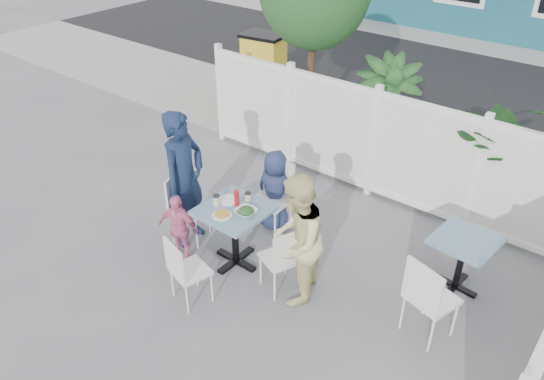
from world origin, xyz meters
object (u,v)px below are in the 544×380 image
Objects in this scene: man at (184,179)px; utility_cabinet at (264,72)px; boy at (275,191)px; spare_table at (463,251)px; woman at (296,241)px; chair_left at (183,202)px; toddler at (178,228)px; chair_right at (284,256)px; main_table at (234,221)px; chair_back at (275,191)px; chair_near at (184,268)px.

utility_cabinet is at bearing 18.17° from man.
spare_table is at bearing -174.68° from boy.
spare_table is 1.88m from woman.
chair_left is 0.36m from man.
chair_right is at bearing -1.44° from toddler.
main_table is 0.86m from chair_back.
woman is (0.91, -0.02, 0.16)m from main_table.
man is at bearing -111.39° from woman.
man is (-3.09, -1.23, 0.35)m from spare_table.
woman is at bearing -137.84° from spare_table.
main_table is 0.86m from chair_left.
chair_back is 1.33m from toddler.
main_table is at bearing 92.11° from boy.
main_table is 0.80× the size of chair_back.
utility_cabinet reaches higher than main_table.
man is 1.18m from boy.
woman reaches higher than utility_cabinet.
chair_left is 1.78m from woman.
chair_left is 0.93× the size of chair_back.
boy is (-0.99, 0.90, -0.21)m from woman.
toddler reaches higher than chair_left.
spare_table is at bearing 57.19° from chair_near.
chair_right is 1.04× the size of chair_near.
chair_back reaches higher than chair_left.
spare_table is 3.38m from chair_left.
chair_left is 1.03× the size of chair_right.
boy reaches higher than spare_table.
toddler is at bearing 64.20° from chair_back.
chair_near reaches higher than main_table.
utility_cabinet is at bearing -52.28° from chair_back.
chair_left is 1.08× the size of chair_near.
main_table is at bearing -63.47° from utility_cabinet.
main_table is 0.70m from toddler.
boy is at bearing 64.76° from chair_right.
chair_back is at bearing 107.80° from chair_near.
toddler is (-0.60, 0.48, -0.03)m from chair_near.
chair_right is at bearing -56.98° from utility_cabinet.
boy is at bearing 108.13° from chair_near.
chair_right is 0.30m from woman.
main_table is 0.70× the size of boy.
utility_cabinet is at bearing 101.79° from toddler.
main_table is at bearing 17.51° from toddler.
chair_near is 0.92× the size of toddler.
chair_back is at bearing 110.56° from boy.
chair_near is at bearing -67.41° from woman.
chair_left is 0.46m from toddler.
toddler reaches higher than chair_near.
spare_table is 1.98m from chair_right.
chair_near is (-2.26, -2.08, -0.04)m from spare_table.
spare_table is 2.39m from boy.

